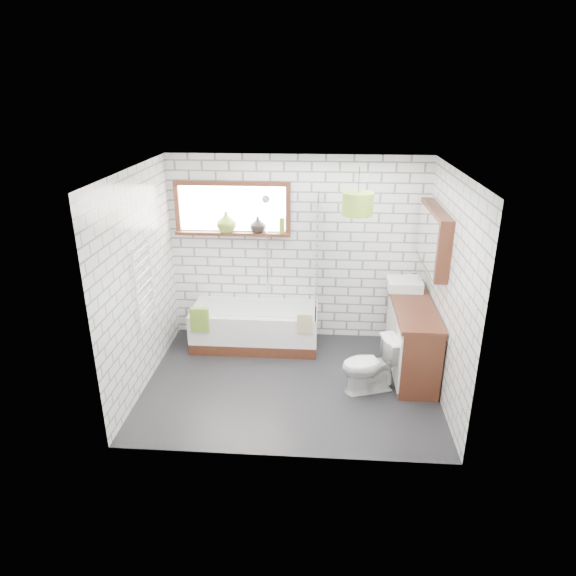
# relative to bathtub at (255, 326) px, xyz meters

# --- Properties ---
(floor) EXTENTS (3.40, 2.60, 0.01)m
(floor) POSITION_rel_bathtub_xyz_m (0.54, -0.93, -0.27)
(floor) COLOR black
(floor) RESTS_ON ground
(ceiling) EXTENTS (3.40, 2.60, 0.01)m
(ceiling) POSITION_rel_bathtub_xyz_m (0.54, -0.93, 2.24)
(ceiling) COLOR white
(ceiling) RESTS_ON ground
(wall_back) EXTENTS (3.40, 0.01, 2.50)m
(wall_back) POSITION_rel_bathtub_xyz_m (0.54, 0.37, 0.98)
(wall_back) COLOR white
(wall_back) RESTS_ON ground
(wall_front) EXTENTS (3.40, 0.01, 2.50)m
(wall_front) POSITION_rel_bathtub_xyz_m (0.54, -2.24, 0.98)
(wall_front) COLOR white
(wall_front) RESTS_ON ground
(wall_left) EXTENTS (0.01, 2.60, 2.50)m
(wall_left) POSITION_rel_bathtub_xyz_m (-1.16, -0.93, 0.98)
(wall_left) COLOR white
(wall_left) RESTS_ON ground
(wall_right) EXTENTS (0.01, 2.60, 2.50)m
(wall_right) POSITION_rel_bathtub_xyz_m (2.25, -0.93, 0.98)
(wall_right) COLOR white
(wall_right) RESTS_ON ground
(window) EXTENTS (1.52, 0.16, 0.68)m
(window) POSITION_rel_bathtub_xyz_m (-0.31, 0.33, 1.53)
(window) COLOR #3A1A10
(window) RESTS_ON wall_back
(towel_radiator) EXTENTS (0.06, 0.52, 1.00)m
(towel_radiator) POSITION_rel_bathtub_xyz_m (-1.12, -0.93, 0.93)
(towel_radiator) COLOR white
(towel_radiator) RESTS_ON wall_left
(mirror_cabinet) EXTENTS (0.16, 1.20, 0.70)m
(mirror_cabinet) POSITION_rel_bathtub_xyz_m (2.16, -0.33, 1.38)
(mirror_cabinet) COLOR #3A1A10
(mirror_cabinet) RESTS_ON wall_right
(shower_riser) EXTENTS (0.02, 0.02, 1.30)m
(shower_riser) POSITION_rel_bathtub_xyz_m (0.14, 0.33, 1.08)
(shower_riser) COLOR silver
(shower_riser) RESTS_ON wall_back
(bathtub) EXTENTS (1.67, 0.74, 0.54)m
(bathtub) POSITION_rel_bathtub_xyz_m (0.00, 0.00, 0.00)
(bathtub) COLOR white
(bathtub) RESTS_ON floor
(shower_screen) EXTENTS (0.02, 0.72, 1.50)m
(shower_screen) POSITION_rel_bathtub_xyz_m (0.81, 0.00, 1.02)
(shower_screen) COLOR white
(shower_screen) RESTS_ON bathtub
(towel_green) EXTENTS (0.24, 0.06, 0.32)m
(towel_green) POSITION_rel_bathtub_xyz_m (-0.66, -0.37, 0.25)
(towel_green) COLOR olive
(towel_green) RESTS_ON bathtub
(towel_beige) EXTENTS (0.19, 0.05, 0.25)m
(towel_beige) POSITION_rel_bathtub_xyz_m (0.68, -0.37, 0.25)
(towel_beige) COLOR tan
(towel_beige) RESTS_ON bathtub
(vanity) EXTENTS (0.49, 1.51, 0.86)m
(vanity) POSITION_rel_bathtub_xyz_m (2.00, -0.48, 0.16)
(vanity) COLOR #3A1A10
(vanity) RESTS_ON floor
(basin) EXTENTS (0.43, 0.38, 0.13)m
(basin) POSITION_rel_bathtub_xyz_m (1.94, 0.02, 0.66)
(basin) COLOR white
(basin) RESTS_ON vanity
(tap) EXTENTS (0.04, 0.04, 0.18)m
(tap) POSITION_rel_bathtub_xyz_m (2.10, 0.02, 0.73)
(tap) COLOR silver
(tap) RESTS_ON vanity
(toilet) EXTENTS (0.55, 0.73, 0.66)m
(toilet) POSITION_rel_bathtub_xyz_m (1.46, -1.02, 0.06)
(toilet) COLOR white
(toilet) RESTS_ON floor
(vase_olive) EXTENTS (0.33, 0.33, 0.27)m
(vase_olive) POSITION_rel_bathtub_xyz_m (-0.39, 0.30, 1.34)
(vase_olive) COLOR olive
(vase_olive) RESTS_ON window
(vase_dark) EXTENTS (0.25, 0.25, 0.21)m
(vase_dark) POSITION_rel_bathtub_xyz_m (0.03, 0.30, 1.32)
(vase_dark) COLOR black
(vase_dark) RESTS_ON window
(bottle) EXTENTS (0.08, 0.08, 0.20)m
(bottle) POSITION_rel_bathtub_xyz_m (0.34, 0.30, 1.31)
(bottle) COLOR olive
(bottle) RESTS_ON window
(pendant) EXTENTS (0.34, 0.34, 0.25)m
(pendant) POSITION_rel_bathtub_xyz_m (1.25, -0.62, 1.83)
(pendant) COLOR olive
(pendant) RESTS_ON ceiling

